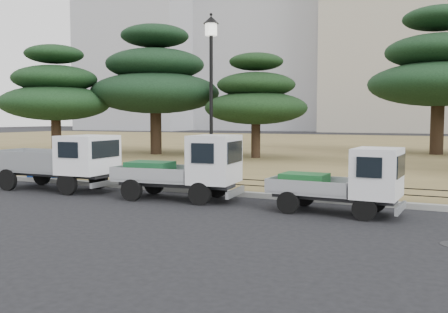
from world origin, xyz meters
The scene contains 13 objects.
ground centered at (0.00, 0.00, 0.00)m, with size 220.00×220.00×0.00m, color black.
lawn centered at (0.00, 30.60, 0.07)m, with size 120.00×56.00×0.15m, color olive.
curb centered at (0.00, 2.60, 0.08)m, with size 120.00×0.25×0.16m, color gray.
truck_large centered at (-5.83, 1.25, 1.06)m, with size 4.41×1.88×1.90m.
truck_kei_front centered at (-0.93, 1.30, 0.98)m, with size 3.87×1.97×1.97m.
truck_kei_rear centered at (3.86, 1.05, 0.86)m, with size 3.37×1.58×1.73m.
street_lamp centered at (-0.88, 2.90, 3.95)m, with size 0.50×0.50×5.62m.
pipe_fence centered at (0.00, 2.75, 0.44)m, with size 38.00×0.04×0.40m.
tarp_pile centered at (-8.29, 3.20, 0.51)m, with size 1.63×1.42×0.90m.
pine_west_far centered at (-16.16, 11.91, 4.08)m, with size 6.75×6.75×6.82m.
pine_west_near centered at (-11.24, 15.64, 4.91)m, with size 8.26×8.26×8.26m.
pine_center_left centered at (-4.23, 15.47, 3.67)m, with size 6.00×6.00×6.10m.
pine_center_right centered at (5.30, 22.94, 5.57)m, with size 8.81×8.81×9.35m.
Camera 1 is at (6.44, -11.79, 2.47)m, focal length 40.00 mm.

